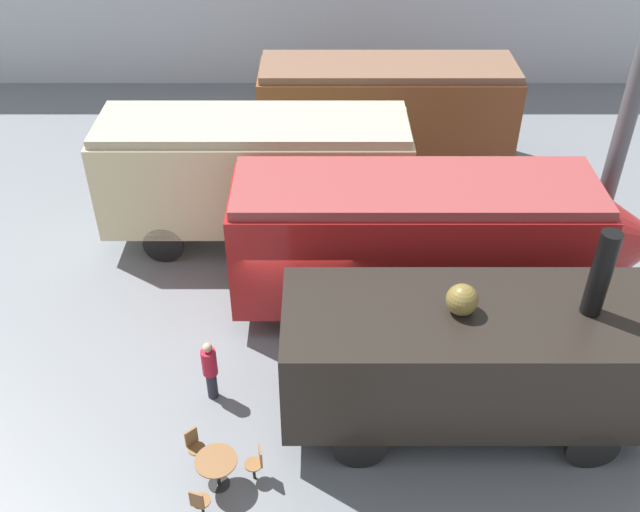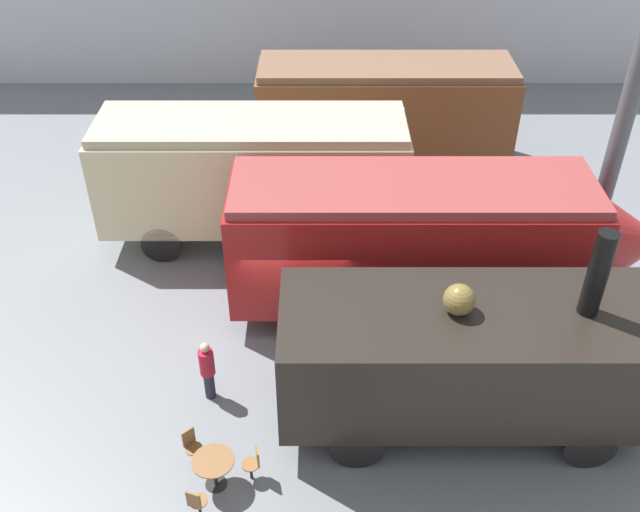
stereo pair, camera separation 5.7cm
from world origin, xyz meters
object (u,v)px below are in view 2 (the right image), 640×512
object	(u,v)px
passenger_coach_wooden	(384,107)
cafe_chair_0	(191,444)
steam_locomotive	(470,354)
visitor_person	(207,369)
passenger_coach_vintage	(253,170)
streamlined_locomotive	(443,238)
cafe_table_near	(213,466)

from	to	relation	value
passenger_coach_wooden	cafe_chair_0	distance (m)	13.66
passenger_coach_wooden	steam_locomotive	size ratio (longest dim) A/B	1.07
cafe_chair_0	passenger_coach_wooden	bearing A→B (deg)	117.34
steam_locomotive	visitor_person	size ratio (longest dim) A/B	4.86
passenger_coach_vintage	streamlined_locomotive	bearing A→B (deg)	-32.93
passenger_coach_wooden	streamlined_locomotive	world-z (taller)	streamlined_locomotive
passenger_coach_vintage	visitor_person	world-z (taller)	passenger_coach_vintage
passenger_coach_wooden	passenger_coach_vintage	world-z (taller)	passenger_coach_vintage
passenger_coach_vintage	cafe_chair_0	size ratio (longest dim) A/B	9.90
passenger_coach_vintage	steam_locomotive	distance (m)	8.61
cafe_chair_0	cafe_table_near	bearing A→B (deg)	0.00
passenger_coach_vintage	steam_locomotive	size ratio (longest dim) A/B	1.10
cafe_table_near	steam_locomotive	bearing A→B (deg)	19.23
passenger_coach_wooden	streamlined_locomotive	distance (m)	7.73
passenger_coach_vintage	cafe_table_near	distance (m)	8.97
passenger_coach_wooden	cafe_table_near	bearing A→B (deg)	-107.77
passenger_coach_wooden	cafe_chair_0	bearing A→B (deg)	-110.66
streamlined_locomotive	cafe_chair_0	bearing A→B (deg)	-138.58
visitor_person	cafe_chair_0	bearing A→B (deg)	-94.26
passenger_coach_wooden	passenger_coach_vintage	xyz separation A→B (m)	(-4.05, -4.47, 0.13)
cafe_chair_0	passenger_coach_vintage	bearing A→B (deg)	132.90
passenger_coach_wooden	visitor_person	bearing A→B (deg)	-113.10
passenger_coach_vintage	cafe_chair_0	bearing A→B (deg)	-95.11
streamlined_locomotive	steam_locomotive	bearing A→B (deg)	-89.20
streamlined_locomotive	passenger_coach_wooden	bearing A→B (deg)	96.69
streamlined_locomotive	visitor_person	bearing A→B (deg)	-149.79
passenger_coach_vintage	streamlined_locomotive	xyz separation A→B (m)	(4.95, -3.21, -0.09)
cafe_chair_0	visitor_person	bearing A→B (deg)	133.75
passenger_coach_wooden	cafe_table_near	size ratio (longest dim) A/B	9.98
steam_locomotive	cafe_chair_0	distance (m)	6.03
passenger_coach_wooden	cafe_chair_0	world-z (taller)	passenger_coach_wooden
streamlined_locomotive	steam_locomotive	distance (m)	3.80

